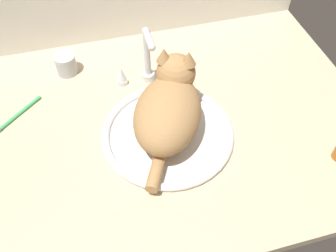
% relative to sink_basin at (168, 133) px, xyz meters
% --- Properties ---
extents(countertop, '(1.20, 0.84, 0.03)m').
position_rel_sink_basin_xyz_m(countertop, '(-0.00, 0.05, -0.02)').
color(countertop, '#CCB793').
rests_on(countertop, ground).
extents(sink_basin, '(0.36, 0.36, 0.02)m').
position_rel_sink_basin_xyz_m(sink_basin, '(0.00, 0.00, 0.00)').
color(sink_basin, white).
rests_on(sink_basin, countertop).
extents(faucet, '(0.20, 0.10, 0.19)m').
position_rel_sink_basin_xyz_m(faucet, '(0.00, 0.23, 0.06)').
color(faucet, silver).
rests_on(faucet, countertop).
extents(cat, '(0.27, 0.34, 0.19)m').
position_rel_sink_basin_xyz_m(cat, '(0.01, 0.02, 0.09)').
color(cat, tan).
rests_on(cat, sink_basin).
extents(metal_jar, '(0.07, 0.07, 0.07)m').
position_rel_sink_basin_xyz_m(metal_jar, '(-0.24, 0.33, 0.02)').
color(metal_jar, '#B2B5BA').
rests_on(metal_jar, countertop).
extents(toothbrush, '(0.14, 0.13, 0.02)m').
position_rel_sink_basin_xyz_m(toothbrush, '(-0.41, 0.18, -0.00)').
color(toothbrush, '#3FB266').
rests_on(toothbrush, countertop).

